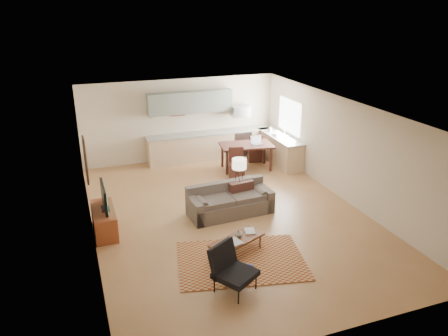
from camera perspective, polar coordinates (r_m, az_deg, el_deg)
name	(u,v)px	position (r m, az deg, el deg)	size (l,w,h in m)	color
room	(228,164)	(10.47, 0.56, 0.47)	(9.00, 9.00, 9.00)	#9F6E42
kitchen_counter_back	(210,145)	(14.77, -1.87, 2.97)	(4.26, 0.64, 0.92)	tan
kitchen_counter_right	(280,149)	(14.48, 7.27, 2.45)	(0.64, 2.26, 0.92)	tan
kitchen_range	(240,142)	(15.13, 2.10, 3.38)	(0.62, 0.62, 0.90)	#A5A8AD
kitchen_microwave	(240,111)	(14.85, 2.13, 7.45)	(0.62, 0.40, 0.35)	#A5A8AD
upper_cabinets	(190,102)	(14.35, -4.43, 8.56)	(2.80, 0.34, 0.70)	gray
window_right	(289,116)	(14.31, 8.55, 6.71)	(0.02, 1.40, 1.05)	white
wall_art_left	(86,160)	(10.66, -17.60, 0.99)	(0.06, 0.42, 1.10)	olive
triptych	(177,108)	(14.43, -6.10, 7.75)	(1.70, 0.04, 0.50)	#F2E5BE
rug	(241,260)	(9.20, 2.26, -11.97)	(2.58, 1.79, 0.02)	maroon
sofa	(230,200)	(10.90, 0.83, -4.19)	(2.18, 0.95, 0.76)	#594E47
coffee_table	(237,247)	(9.32, 1.69, -10.22)	(1.23, 0.49, 0.37)	#522A18
book_a	(230,243)	(9.04, 0.83, -9.83)	(0.31, 0.37, 0.03)	maroon
book_b	(245,231)	(9.50, 2.73, -8.26)	(0.28, 0.34, 0.02)	navy
vase	(239,233)	(9.28, 1.91, -8.50)	(0.19, 0.19, 0.16)	black
armchair	(235,270)	(8.14, 1.50, -13.19)	(0.77, 0.77, 0.88)	black
tv_credenza	(104,221)	(10.47, -15.38, -6.65)	(0.49, 1.27, 0.59)	brown
tv	(104,197)	(10.22, -15.42, -3.69)	(0.10, 0.98, 0.59)	black
console_table	(239,194)	(11.27, 1.95, -3.37)	(0.64, 0.43, 0.75)	#3C1E19
table_lamp	(239,169)	(11.01, 1.99, -0.18)	(0.36, 0.36, 0.60)	beige
dining_table	(246,157)	(13.83, 2.93, 1.48)	(1.62, 0.93, 0.82)	#3C1E19
dining_chair_near	(237,164)	(13.05, 1.66, 0.56)	(0.45, 0.47, 0.93)	#3C1E19
dining_chair_far	(255,147)	(14.58, 4.07, 2.75)	(0.45, 0.47, 0.95)	#3C1E19
laptop	(258,140)	(13.69, 4.40, 3.63)	(0.35, 0.26, 0.26)	#A5A8AD
soap_bottle	(270,129)	(14.74, 6.06, 5.09)	(0.10, 0.11, 0.19)	#F2E5BE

